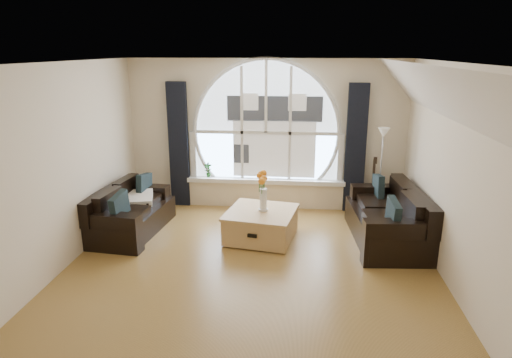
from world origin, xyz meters
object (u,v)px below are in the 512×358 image
sofa_left (131,208)px  sofa_right (387,216)px  vase_flowers (263,186)px  guitar (372,184)px  potted_plant (208,170)px  floor_lamp (380,174)px  coffee_chest (261,224)px

sofa_left → sofa_right: 4.02m
sofa_left → vase_flowers: size_ratio=2.38×
sofa_right → guitar: bearing=87.7°
vase_flowers → guitar: (1.84, 1.32, -0.32)m
sofa_right → vase_flowers: bearing=178.2°
sofa_right → potted_plant: bearing=151.6°
floor_lamp → potted_plant: (-3.07, 0.40, -0.11)m
floor_lamp → guitar: size_ratio=1.51×
coffee_chest → guitar: 2.32m
floor_lamp → potted_plant: bearing=172.6°
potted_plant → vase_flowers: bearing=-51.2°
sofa_right → potted_plant: (-3.04, 1.35, 0.29)m
floor_lamp → potted_plant: floor_lamp is taller
sofa_left → sofa_right: sofa_right is taller
sofa_left → guitar: (3.97, 1.29, 0.13)m
coffee_chest → vase_flowers: 0.60m
sofa_right → coffee_chest: (-1.92, -0.11, -0.15)m
floor_lamp → sofa_left: bearing=-166.0°
floor_lamp → guitar: (-0.07, 0.28, -0.27)m
guitar → sofa_left: bearing=-155.5°
sofa_right → vase_flowers: size_ratio=2.67×
sofa_left → coffee_chest: size_ratio=1.64×
sofa_left → potted_plant: size_ratio=6.03×
floor_lamp → coffee_chest: bearing=-151.3°
sofa_left → floor_lamp: (4.04, 1.01, 0.40)m
vase_flowers → potted_plant: 1.85m
sofa_right → vase_flowers: vase_flowers is taller
coffee_chest → vase_flowers: bearing=47.7°
vase_flowers → potted_plant: vase_flowers is taller
sofa_left → coffee_chest: (2.10, -0.06, -0.15)m
coffee_chest → vase_flowers: vase_flowers is taller
guitar → potted_plant: guitar is taller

